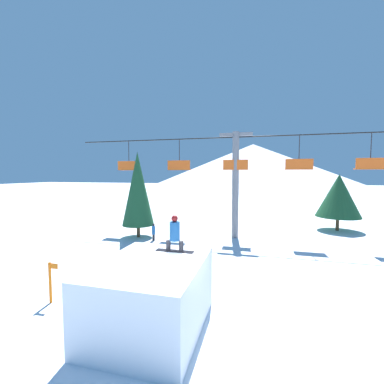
{
  "coord_description": "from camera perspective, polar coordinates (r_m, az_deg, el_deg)",
  "views": [
    {
      "loc": [
        2.27,
        -7.16,
        4.81
      ],
      "look_at": [
        -0.88,
        4.91,
        3.9
      ],
      "focal_mm": 24.0,
      "sensor_mm": 36.0,
      "label": 1
    }
  ],
  "objects": [
    {
      "name": "chairlift",
      "position": [
        19.26,
        9.64,
        3.75
      ],
      "size": [
        25.6,
        0.49,
        7.86
      ],
      "color": "slate",
      "rests_on": "ground_plane"
    },
    {
      "name": "pine_tree_far",
      "position": [
        24.69,
        29.79,
        -0.7
      ],
      "size": [
        3.52,
        3.52,
        4.75
      ],
      "color": "#4C3823",
      "rests_on": "ground_plane"
    },
    {
      "name": "snow_ramp",
      "position": [
        8.65,
        -8.97,
        -21.66
      ],
      "size": [
        3.08,
        3.92,
        2.1
      ],
      "color": "white",
      "rests_on": "ground_plane"
    },
    {
      "name": "ground_plane",
      "position": [
        8.92,
        -2.83,
        -28.46
      ],
      "size": [
        220.0,
        220.0,
        0.0
      ],
      "primitive_type": "plane",
      "color": "white"
    },
    {
      "name": "trail_marker",
      "position": [
        11.34,
        -28.93,
        -16.97
      ],
      "size": [
        0.41,
        0.1,
        1.53
      ],
      "color": "orange",
      "rests_on": "ground_plane"
    },
    {
      "name": "pine_tree_near",
      "position": [
        19.61,
        -11.96,
        0.71
      ],
      "size": [
        2.37,
        2.37,
        6.41
      ],
      "color": "#4C3823",
      "rests_on": "ground_plane"
    },
    {
      "name": "mountain_ridge",
      "position": [
        95.66,
        13.34,
        5.73
      ],
      "size": [
        75.29,
        75.29,
        15.23
      ],
      "color": "silver",
      "rests_on": "ground_plane"
    },
    {
      "name": "snowboarder",
      "position": [
        9.0,
        -3.87,
        -9.25
      ],
      "size": [
        1.34,
        0.35,
        1.27
      ],
      "color": "black",
      "rests_on": "snow_ramp"
    },
    {
      "name": "distant_skier",
      "position": [
        18.78,
        -8.54,
        -8.63
      ],
      "size": [
        0.24,
        0.24,
        1.23
      ],
      "color": "black",
      "rests_on": "ground_plane"
    }
  ]
}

